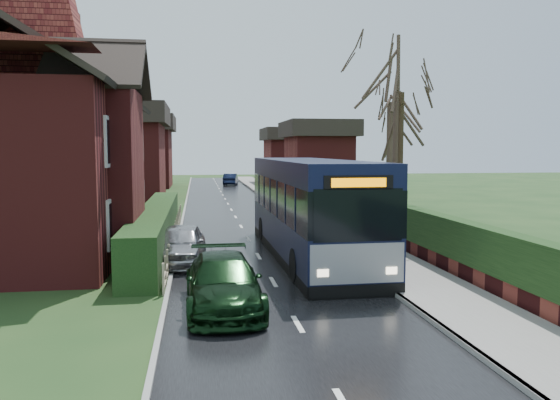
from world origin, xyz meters
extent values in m
plane|color=#324B20|center=(0.00, 0.00, 0.00)|extent=(140.00, 140.00, 0.00)
cube|color=black|center=(0.00, 10.00, 0.01)|extent=(6.00, 100.00, 0.02)
cube|color=slate|center=(4.25, 10.00, 0.07)|extent=(2.50, 100.00, 0.14)
cube|color=gray|center=(3.05, 10.00, 0.07)|extent=(0.12, 100.00, 0.14)
cube|color=gray|center=(-3.05, 10.00, 0.05)|extent=(0.12, 100.00, 0.10)
cube|color=black|center=(-3.90, 5.00, 0.80)|extent=(1.20, 16.00, 1.60)
cube|color=maroon|center=(5.80, 10.00, 0.30)|extent=(0.30, 50.00, 0.60)
cube|color=black|center=(5.80, 10.00, 1.20)|extent=(0.60, 50.00, 1.20)
cube|color=maroon|center=(-9.00, 5.00, 3.00)|extent=(8.00, 14.00, 6.00)
cube|color=maroon|center=(-5.50, 2.00, 3.00)|extent=(2.50, 4.00, 6.00)
cube|color=brown|center=(-8.00, 9.00, 9.20)|extent=(0.90, 1.40, 2.20)
cube|color=silver|center=(-4.95, 0.00, 1.60)|extent=(0.08, 1.20, 1.60)
cube|color=black|center=(-4.92, 0.00, 1.60)|extent=(0.03, 0.95, 1.35)
cube|color=silver|center=(-4.95, 0.00, 4.20)|extent=(0.08, 1.20, 1.60)
cube|color=black|center=(-4.92, 0.00, 4.20)|extent=(0.03, 0.95, 1.35)
cube|color=silver|center=(-4.95, 4.00, 1.60)|extent=(0.08, 1.20, 1.60)
cube|color=black|center=(-4.92, 4.00, 1.60)|extent=(0.03, 0.95, 1.35)
cube|color=silver|center=(-4.95, 4.00, 4.20)|extent=(0.08, 1.20, 1.60)
cube|color=black|center=(-4.92, 4.00, 4.20)|extent=(0.03, 0.95, 1.35)
cube|color=silver|center=(-4.95, 8.00, 1.60)|extent=(0.08, 1.20, 1.60)
cube|color=black|center=(-4.92, 8.00, 1.60)|extent=(0.03, 0.95, 1.35)
cube|color=silver|center=(-4.95, 8.00, 4.20)|extent=(0.08, 1.20, 1.60)
cube|color=black|center=(-4.92, 8.00, 4.20)|extent=(0.03, 0.95, 1.35)
cube|color=silver|center=(-4.95, 10.50, 1.60)|extent=(0.08, 1.20, 1.60)
cube|color=black|center=(-4.92, 10.50, 1.60)|extent=(0.03, 0.95, 1.35)
cube|color=silver|center=(-4.95, 10.50, 4.20)|extent=(0.08, 1.20, 1.60)
cube|color=black|center=(-4.92, 10.50, 4.20)|extent=(0.03, 0.95, 1.35)
cube|color=black|center=(1.87, 1.72, 0.98)|extent=(2.81, 11.81, 1.22)
cube|color=black|center=(1.87, 1.72, 2.24)|extent=(2.83, 11.81, 1.28)
cube|color=black|center=(1.87, 1.72, 3.23)|extent=(2.81, 11.81, 0.71)
cube|color=black|center=(1.87, 1.72, 0.19)|extent=(2.81, 11.81, 0.37)
cube|color=gray|center=(1.94, -4.11, 0.96)|extent=(2.57, 0.15, 1.07)
cube|color=black|center=(1.94, -4.14, 2.25)|extent=(2.41, 0.11, 1.39)
cube|color=black|center=(1.94, -4.14, 3.10)|extent=(1.87, 0.10, 0.37)
cube|color=#FF8C00|center=(1.94, -4.18, 3.10)|extent=(1.47, 0.06, 0.24)
cube|color=black|center=(1.94, -4.12, 0.24)|extent=(2.62, 0.17, 0.32)
cube|color=#FFF2CC|center=(1.00, -4.19, 0.75)|extent=(0.30, 0.05, 0.19)
cube|color=#FFF2CC|center=(2.88, -4.16, 0.75)|extent=(0.30, 0.05, 0.19)
cylinder|color=black|center=(0.71, -2.06, 0.51)|extent=(0.31, 1.03, 1.03)
cylinder|color=black|center=(3.13, -2.03, 0.51)|extent=(0.31, 1.03, 1.03)
cylinder|color=black|center=(0.62, 5.48, 0.51)|extent=(0.31, 1.03, 1.03)
cylinder|color=black|center=(3.04, 5.51, 0.51)|extent=(0.31, 1.03, 1.03)
imported|color=#ACABAF|center=(-2.80, 1.16, 0.69)|extent=(1.88, 4.13, 1.37)
imported|color=black|center=(-1.60, -4.45, 0.66)|extent=(1.90, 4.54, 1.31)
imported|color=black|center=(1.50, 43.16, 0.66)|extent=(1.99, 4.18, 1.32)
cylinder|color=slate|center=(3.20, 0.50, 1.53)|extent=(0.09, 0.09, 3.05)
cube|color=silver|center=(3.20, 0.50, 2.83)|extent=(0.23, 0.45, 0.35)
cube|color=silver|center=(3.20, 0.50, 2.40)|extent=(0.20, 0.41, 0.31)
cylinder|color=black|center=(5.80, 2.93, 3.11)|extent=(0.21, 0.21, 6.21)
cube|color=black|center=(5.80, 2.93, 5.77)|extent=(0.29, 0.79, 0.07)
cylinder|color=#3D2F24|center=(6.00, 3.93, 3.18)|extent=(0.31, 0.31, 6.36)
cylinder|color=#3B2C23|center=(7.92, 10.02, 3.23)|extent=(0.35, 0.35, 6.46)
cylinder|color=#3A2A22|center=(-10.20, 16.06, 3.17)|extent=(0.29, 0.29, 6.34)
camera|label=1|loc=(-2.21, -17.82, 3.95)|focal=35.00mm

